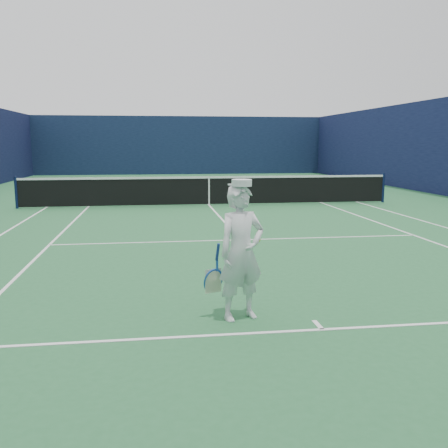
{
  "coord_description": "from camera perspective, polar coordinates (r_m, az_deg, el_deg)",
  "views": [
    {
      "loc": [
        -1.89,
        -17.16,
        2.13
      ],
      "look_at": [
        -0.86,
        -9.87,
        0.94
      ],
      "focal_mm": 40.0,
      "sensor_mm": 36.0,
      "label": 1
    }
  ],
  "objects": [
    {
      "name": "court_markings",
      "position": [
        17.39,
        -1.71,
        2.17
      ],
      "size": [
        11.03,
        23.83,
        0.01
      ],
      "color": "white",
      "rests_on": "ground"
    },
    {
      "name": "windscreen_fence",
      "position": [
        17.26,
        -1.75,
        8.76
      ],
      "size": [
        20.12,
        36.12,
        4.0
      ],
      "color": "#0E1935",
      "rests_on": "ground"
    },
    {
      "name": "ground",
      "position": [
        17.39,
        -1.71,
        2.16
      ],
      "size": [
        80.0,
        80.0,
        0.0
      ],
      "primitive_type": "plane",
      "color": "#266537",
      "rests_on": "ground"
    },
    {
      "name": "tennis_player",
      "position": [
        6.03,
        1.97,
        -3.23
      ],
      "size": [
        0.84,
        0.58,
        1.71
      ],
      "rotation": [
        0.0,
        0.0,
        0.34
      ],
      "color": "white",
      "rests_on": "ground"
    },
    {
      "name": "tennis_net",
      "position": [
        17.34,
        -1.72,
        3.98
      ],
      "size": [
        12.88,
        0.09,
        1.07
      ],
      "color": "#141E4C",
      "rests_on": "ground"
    }
  ]
}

